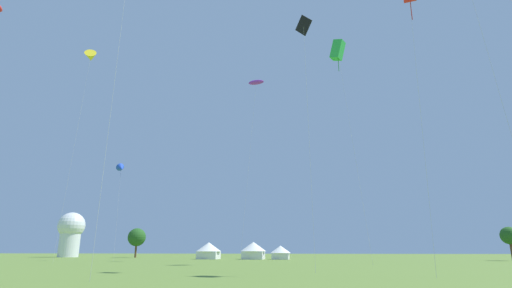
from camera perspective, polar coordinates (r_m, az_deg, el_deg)
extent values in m
cube|color=green|center=(53.71, 11.96, 13.41)|extent=(2.28, 1.98, 2.77)
cylinder|color=#207C31|center=(52.84, 12.08, 11.63)|extent=(0.08, 0.08, 2.35)
cylinder|color=#B2B2B7|center=(48.31, 14.23, -0.56)|extent=(2.31, 1.02, 27.20)
cylinder|color=#B2B2B7|center=(27.62, -19.31, 15.60)|extent=(0.20, 1.23, 30.86)
cylinder|color=#B2B2B7|center=(32.97, 31.64, 8.98)|extent=(1.53, 2.07, 27.86)
cylinder|color=maroon|center=(34.19, 21.91, 18.07)|extent=(0.06, 0.06, 1.98)
cylinder|color=#B2B2B7|center=(29.39, 23.17, 3.86)|extent=(0.94, 1.77, 21.34)
cube|color=black|center=(36.45, 7.04, 17.00)|extent=(1.59, 1.41, 2.05)
cylinder|color=#B2B2B7|center=(31.52, 7.83, 1.20)|extent=(0.25, 1.18, 21.07)
cone|color=yellow|center=(64.35, -23.22, 11.75)|extent=(2.41, 2.58, 2.17)
cylinder|color=#B2B2B7|center=(59.54, -25.39, -1.09)|extent=(1.31, 0.59, 29.64)
cone|color=blue|center=(71.08, -19.29, -3.40)|extent=(2.21, 2.15, 1.79)
cylinder|color=#183599|center=(70.90, -19.36, -4.15)|extent=(0.04, 0.04, 1.16)
cylinder|color=#B2B2B7|center=(68.95, -19.78, -9.48)|extent=(1.20, 1.78, 15.35)
ellipsoid|color=purple|center=(67.41, 0.02, 9.10)|extent=(2.88, 1.49, 0.91)
cylinder|color=#B2B2B7|center=(62.09, -1.07, -3.16)|extent=(2.15, 1.71, 29.59)
cube|color=white|center=(76.70, -7.02, -15.99)|extent=(3.80, 3.80, 1.43)
cone|color=white|center=(76.70, -6.98, -14.83)|extent=(4.75, 4.75, 1.66)
cube|color=white|center=(74.77, -0.39, -16.10)|extent=(3.87, 3.87, 1.45)
cone|color=white|center=(74.77, -0.39, -14.90)|extent=(4.83, 4.83, 1.69)
cube|color=white|center=(74.08, 3.66, -16.20)|extent=(3.03, 3.03, 1.13)
cone|color=white|center=(74.07, 3.64, -15.25)|extent=(3.78, 3.78, 1.32)
cylinder|color=white|center=(108.16, -25.87, -13.21)|extent=(4.80, 4.80, 6.00)
sphere|color=white|center=(108.32, -25.58, -10.79)|extent=(6.40, 6.40, 6.40)
cylinder|color=brown|center=(76.14, 33.61, -13.05)|extent=(0.44, 0.44, 2.93)
sphere|color=#23561E|center=(76.18, 33.33, -11.22)|extent=(2.81, 2.81, 2.81)
cylinder|color=brown|center=(96.90, -17.33, -14.78)|extent=(0.44, 0.44, 3.14)
sphere|color=#23561E|center=(96.95, -17.19, -13.01)|extent=(4.12, 4.12, 4.12)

